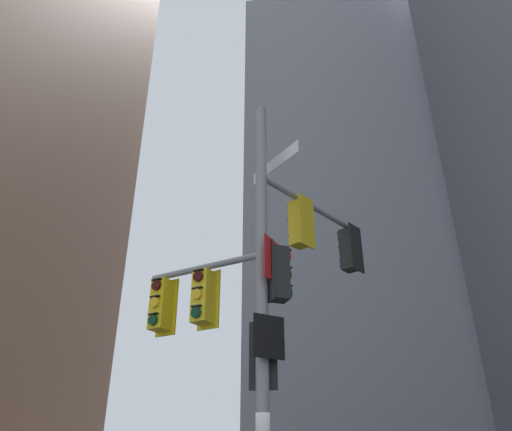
% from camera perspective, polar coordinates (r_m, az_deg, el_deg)
% --- Properties ---
extents(building_mid_block, '(12.82, 12.82, 29.75)m').
position_cam_1_polar(building_mid_block, '(31.93, 11.77, -2.42)').
color(building_mid_block, '#9399A3').
rests_on(building_mid_block, ground).
extents(signal_pole_assembly, '(4.44, 3.17, 8.58)m').
position_cam_1_polar(signal_pole_assembly, '(9.49, 0.83, -8.25)').
color(signal_pole_assembly, gray).
rests_on(signal_pole_assembly, ground).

